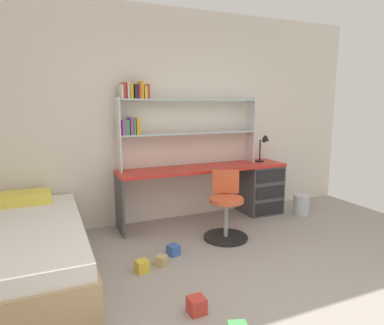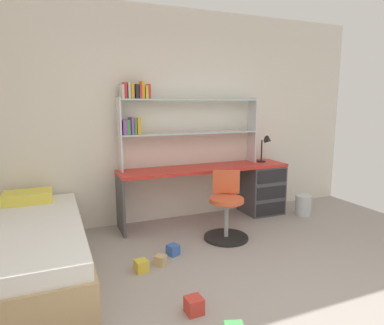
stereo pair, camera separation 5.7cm
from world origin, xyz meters
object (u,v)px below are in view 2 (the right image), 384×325
swivel_chair (226,213)px  toy_block_red_3 (194,305)px  bookshelf_hutch (170,116)px  desk_lamp (267,144)px  bed_platform (26,250)px  toy_block_blue_0 (173,250)px  toy_block_natural_2 (161,260)px  waste_bin (303,205)px  desk (246,186)px  toy_block_yellow_4 (141,266)px

swivel_chair → toy_block_red_3: size_ratio=6.25×
bookshelf_hutch → toy_block_red_3: size_ratio=15.19×
bookshelf_hutch → desk_lamp: bearing=-4.8°
bed_platform → toy_block_blue_0: 1.40m
swivel_chair → toy_block_natural_2: size_ratio=7.86×
waste_bin → toy_block_blue_0: size_ratio=2.60×
desk → toy_block_red_3: size_ratio=18.42×
bookshelf_hutch → desk_lamp: bookshelf_hutch is taller
bookshelf_hutch → waste_bin: 2.26m
toy_block_natural_2 → toy_block_yellow_4: size_ratio=0.88×
bookshelf_hutch → toy_block_blue_0: bookshelf_hutch is taller
toy_block_red_3 → desk_lamp: bearing=44.3°
toy_block_natural_2 → desk_lamp: bearing=28.3°
desk_lamp → waste_bin: bearing=-42.8°
desk → waste_bin: bearing=-25.4°
bookshelf_hutch → bed_platform: 2.25m
desk → bed_platform: desk is taller
desk → toy_block_yellow_4: bearing=-149.2°
waste_bin → toy_block_yellow_4: size_ratio=2.53×
desk_lamp → toy_block_yellow_4: desk_lamp is taller
toy_block_natural_2 → bookshelf_hutch: bearing=65.9°
bed_platform → toy_block_red_3: 1.64m
bed_platform → toy_block_natural_2: bearing=-12.7°
desk_lamp → swivel_chair: bearing=-146.2°
swivel_chair → toy_block_blue_0: size_ratio=7.14×
swivel_chair → toy_block_blue_0: swivel_chair is taller
waste_bin → toy_block_red_3: size_ratio=2.27×
bookshelf_hutch → swivel_chair: bookshelf_hutch is taller
toy_block_yellow_4 → waste_bin: bearing=15.9°
desk_lamp → swivel_chair: (-1.01, -0.67, -0.68)m
swivel_chair → desk_lamp: bearing=33.8°
waste_bin → toy_block_blue_0: bearing=-166.8°
swivel_chair → toy_block_natural_2: swivel_chair is taller
swivel_chair → bed_platform: swivel_chair is taller
bed_platform → toy_block_natural_2: size_ratio=20.48×
bed_platform → waste_bin: (3.52, 0.40, -0.11)m
waste_bin → toy_block_red_3: (-2.32, -1.51, -0.08)m
desk_lamp → toy_block_yellow_4: 2.57m
desk → toy_block_yellow_4: 2.13m
toy_block_natural_2 → toy_block_yellow_4: 0.21m
swivel_chair → bed_platform: size_ratio=0.38×
bookshelf_hutch → toy_block_natural_2: (-0.52, -1.16, -1.36)m
swivel_chair → waste_bin: 1.45m
bed_platform → desk_lamp: bearing=13.9°
bookshelf_hutch → bed_platform: size_ratio=0.93×
desk → toy_block_yellow_4: (-1.80, -1.07, -0.37)m
desk → swivel_chair: bearing=-135.5°
bookshelf_hutch → waste_bin: bookshelf_hutch is taller
toy_block_natural_2 → toy_block_red_3: size_ratio=0.80×
desk_lamp → toy_block_natural_2: desk_lamp is taller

